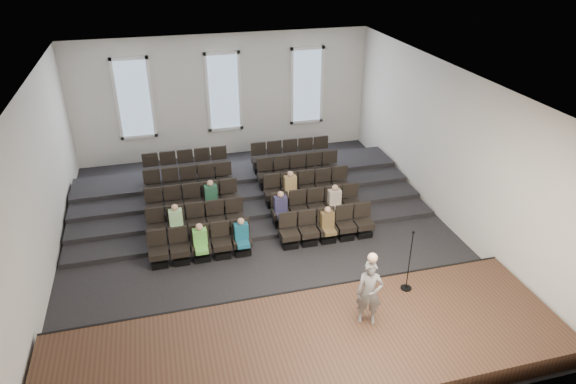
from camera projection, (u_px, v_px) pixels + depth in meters
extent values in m
plane|color=black|center=(262.00, 239.00, 15.96)|extent=(14.00, 14.00, 0.00)
cube|color=white|center=(258.00, 81.00, 13.64)|extent=(12.00, 14.00, 0.02)
cube|color=silver|center=(224.00, 96.00, 20.82)|extent=(12.00, 0.04, 5.00)
cube|color=silver|center=(346.00, 332.00, 8.79)|extent=(12.00, 0.04, 5.00)
cube|color=silver|center=(35.00, 191.00, 13.44)|extent=(0.04, 14.00, 5.00)
cube|color=silver|center=(447.00, 146.00, 16.17)|extent=(0.04, 14.00, 5.00)
cube|color=#412C1C|center=(310.00, 350.00, 11.48)|extent=(11.80, 3.60, 0.50)
cube|color=black|center=(290.00, 300.00, 12.99)|extent=(11.80, 0.06, 0.52)
cube|color=black|center=(248.00, 202.00, 17.92)|extent=(11.80, 4.80, 0.15)
cube|color=black|center=(245.00, 194.00, 18.33)|extent=(11.80, 3.75, 0.30)
cube|color=black|center=(242.00, 185.00, 18.75)|extent=(11.80, 2.70, 0.45)
cube|color=black|center=(240.00, 178.00, 19.16)|extent=(11.80, 1.65, 0.60)
cube|color=black|center=(160.00, 263.00, 14.69)|extent=(0.47, 0.43, 0.20)
cube|color=black|center=(159.00, 254.00, 14.55)|extent=(0.55, 0.50, 0.19)
cube|color=black|center=(157.00, 237.00, 14.54)|extent=(0.55, 0.08, 0.50)
cube|color=black|center=(181.00, 259.00, 14.83)|extent=(0.47, 0.43, 0.20)
cube|color=black|center=(180.00, 250.00, 14.68)|extent=(0.55, 0.50, 0.19)
cube|color=black|center=(178.00, 235.00, 14.67)|extent=(0.55, 0.08, 0.50)
cube|color=black|center=(202.00, 256.00, 14.96)|extent=(0.47, 0.43, 0.20)
cube|color=black|center=(201.00, 247.00, 14.82)|extent=(0.55, 0.50, 0.19)
cube|color=black|center=(199.00, 232.00, 14.81)|extent=(0.55, 0.08, 0.50)
cube|color=black|center=(222.00, 253.00, 15.10)|extent=(0.47, 0.43, 0.20)
cube|color=black|center=(222.00, 245.00, 14.96)|extent=(0.55, 0.50, 0.19)
cube|color=black|center=(220.00, 229.00, 14.95)|extent=(0.55, 0.08, 0.50)
cube|color=black|center=(242.00, 250.00, 15.24)|extent=(0.47, 0.43, 0.20)
cube|color=black|center=(242.00, 242.00, 15.09)|extent=(0.55, 0.50, 0.19)
cube|color=black|center=(240.00, 226.00, 15.08)|extent=(0.55, 0.08, 0.50)
cube|color=black|center=(289.00, 244.00, 15.57)|extent=(0.47, 0.43, 0.20)
cube|color=black|center=(289.00, 235.00, 15.42)|extent=(0.55, 0.50, 0.19)
cube|color=black|center=(288.00, 220.00, 15.41)|extent=(0.55, 0.08, 0.50)
cube|color=black|center=(308.00, 241.00, 15.70)|extent=(0.47, 0.43, 0.20)
cube|color=black|center=(309.00, 232.00, 15.56)|extent=(0.55, 0.50, 0.19)
cube|color=black|center=(307.00, 217.00, 15.55)|extent=(0.55, 0.08, 0.50)
cube|color=black|center=(327.00, 238.00, 15.84)|extent=(0.47, 0.43, 0.20)
cube|color=black|center=(327.00, 229.00, 15.70)|extent=(0.55, 0.50, 0.19)
cube|color=black|center=(326.00, 215.00, 15.69)|extent=(0.55, 0.08, 0.50)
cube|color=black|center=(345.00, 235.00, 15.98)|extent=(0.47, 0.43, 0.20)
cube|color=black|center=(346.00, 227.00, 15.83)|extent=(0.55, 0.50, 0.19)
cube|color=black|center=(344.00, 212.00, 15.82)|extent=(0.55, 0.08, 0.50)
cube|color=black|center=(363.00, 233.00, 16.11)|extent=(0.47, 0.43, 0.20)
cube|color=black|center=(364.00, 224.00, 15.97)|extent=(0.55, 0.50, 0.19)
cube|color=black|center=(362.00, 210.00, 15.96)|extent=(0.55, 0.08, 0.50)
cube|color=black|center=(158.00, 239.00, 15.52)|extent=(0.47, 0.43, 0.20)
cube|color=black|center=(157.00, 230.00, 15.38)|extent=(0.55, 0.50, 0.19)
cube|color=black|center=(155.00, 215.00, 15.37)|extent=(0.55, 0.08, 0.50)
cube|color=black|center=(178.00, 236.00, 15.66)|extent=(0.47, 0.43, 0.20)
cube|color=black|center=(177.00, 227.00, 15.51)|extent=(0.55, 0.50, 0.19)
cube|color=black|center=(175.00, 212.00, 15.50)|extent=(0.55, 0.08, 0.50)
cube|color=black|center=(198.00, 233.00, 15.79)|extent=(0.47, 0.43, 0.20)
cube|color=black|center=(197.00, 225.00, 15.65)|extent=(0.55, 0.50, 0.19)
cube|color=black|center=(195.00, 210.00, 15.64)|extent=(0.55, 0.08, 0.50)
cube|color=black|center=(217.00, 231.00, 15.93)|extent=(0.47, 0.43, 0.20)
cube|color=black|center=(216.00, 222.00, 15.79)|extent=(0.55, 0.50, 0.19)
cube|color=black|center=(215.00, 207.00, 15.78)|extent=(0.55, 0.08, 0.50)
cube|color=black|center=(236.00, 228.00, 16.07)|extent=(0.47, 0.43, 0.20)
cube|color=black|center=(236.00, 220.00, 15.92)|extent=(0.55, 0.50, 0.19)
cube|color=black|center=(234.00, 205.00, 15.91)|extent=(0.55, 0.08, 0.50)
cube|color=black|center=(281.00, 222.00, 16.40)|extent=(0.47, 0.43, 0.20)
cube|color=black|center=(281.00, 214.00, 16.25)|extent=(0.55, 0.50, 0.19)
cube|color=black|center=(279.00, 199.00, 16.24)|extent=(0.55, 0.08, 0.50)
cube|color=black|center=(299.00, 220.00, 16.53)|extent=(0.47, 0.43, 0.20)
cube|color=black|center=(299.00, 211.00, 16.39)|extent=(0.55, 0.50, 0.19)
cube|color=black|center=(297.00, 197.00, 16.38)|extent=(0.55, 0.08, 0.50)
cube|color=black|center=(317.00, 217.00, 16.67)|extent=(0.47, 0.43, 0.20)
cube|color=black|center=(317.00, 209.00, 16.53)|extent=(0.55, 0.50, 0.19)
cube|color=black|center=(315.00, 195.00, 16.52)|extent=(0.55, 0.08, 0.50)
cube|color=black|center=(334.00, 215.00, 16.81)|extent=(0.47, 0.43, 0.20)
cube|color=black|center=(335.00, 207.00, 16.66)|extent=(0.55, 0.50, 0.19)
cube|color=black|center=(333.00, 193.00, 16.65)|extent=(0.55, 0.08, 0.50)
cube|color=black|center=(351.00, 212.00, 16.94)|extent=(0.47, 0.43, 0.20)
cube|color=black|center=(352.00, 204.00, 16.80)|extent=(0.55, 0.50, 0.19)
cube|color=black|center=(350.00, 190.00, 16.79)|extent=(0.55, 0.08, 0.50)
cube|color=black|center=(156.00, 218.00, 16.35)|extent=(0.47, 0.42, 0.20)
cube|color=black|center=(155.00, 209.00, 16.21)|extent=(0.55, 0.50, 0.19)
cube|color=black|center=(153.00, 195.00, 16.20)|extent=(0.55, 0.08, 0.50)
cube|color=black|center=(175.00, 215.00, 16.49)|extent=(0.47, 0.42, 0.20)
cube|color=black|center=(174.00, 207.00, 16.34)|extent=(0.55, 0.50, 0.19)
cube|color=black|center=(172.00, 192.00, 16.33)|extent=(0.55, 0.08, 0.50)
cube|color=black|center=(194.00, 213.00, 16.62)|extent=(0.47, 0.42, 0.20)
cube|color=black|center=(193.00, 204.00, 16.48)|extent=(0.55, 0.50, 0.19)
cube|color=black|center=(191.00, 190.00, 16.47)|extent=(0.55, 0.08, 0.50)
cube|color=black|center=(212.00, 210.00, 16.76)|extent=(0.47, 0.42, 0.20)
cube|color=black|center=(212.00, 202.00, 16.62)|extent=(0.55, 0.50, 0.19)
cube|color=black|center=(210.00, 188.00, 16.61)|extent=(0.55, 0.08, 0.50)
cube|color=black|center=(231.00, 208.00, 16.90)|extent=(0.47, 0.42, 0.20)
cube|color=black|center=(230.00, 200.00, 16.75)|extent=(0.55, 0.50, 0.19)
cube|color=black|center=(228.00, 186.00, 16.74)|extent=(0.55, 0.08, 0.50)
cube|color=black|center=(273.00, 203.00, 17.23)|extent=(0.47, 0.42, 0.20)
cube|color=black|center=(273.00, 195.00, 17.08)|extent=(0.55, 0.50, 0.19)
cube|color=black|center=(272.00, 181.00, 17.07)|extent=(0.55, 0.08, 0.50)
cube|color=black|center=(291.00, 201.00, 17.36)|extent=(0.47, 0.42, 0.20)
cube|color=black|center=(291.00, 192.00, 17.22)|extent=(0.55, 0.50, 0.19)
cube|color=black|center=(289.00, 179.00, 17.21)|extent=(0.55, 0.08, 0.50)
cube|color=black|center=(307.00, 198.00, 17.50)|extent=(0.47, 0.42, 0.20)
cube|color=black|center=(308.00, 190.00, 17.36)|extent=(0.55, 0.50, 0.19)
cube|color=black|center=(306.00, 177.00, 17.35)|extent=(0.55, 0.08, 0.50)
cube|color=black|center=(324.00, 196.00, 17.64)|extent=(0.47, 0.42, 0.20)
cube|color=black|center=(324.00, 188.00, 17.49)|extent=(0.55, 0.50, 0.19)
cube|color=black|center=(323.00, 175.00, 17.48)|extent=(0.55, 0.08, 0.50)
cube|color=black|center=(341.00, 194.00, 17.77)|extent=(0.47, 0.42, 0.20)
cube|color=black|center=(341.00, 186.00, 17.63)|extent=(0.55, 0.50, 0.19)
cube|color=black|center=(339.00, 173.00, 17.62)|extent=(0.55, 0.08, 0.50)
cube|color=black|center=(154.00, 198.00, 17.18)|extent=(0.47, 0.42, 0.20)
cube|color=black|center=(153.00, 190.00, 17.04)|extent=(0.55, 0.50, 0.19)
cube|color=black|center=(152.00, 176.00, 17.03)|extent=(0.55, 0.08, 0.50)
cube|color=black|center=(173.00, 196.00, 17.32)|extent=(0.47, 0.42, 0.20)
cube|color=black|center=(172.00, 188.00, 17.17)|extent=(0.55, 0.50, 0.19)
cube|color=black|center=(170.00, 174.00, 17.16)|extent=(0.55, 0.08, 0.50)
cube|color=black|center=(190.00, 194.00, 17.45)|extent=(0.47, 0.42, 0.20)
cube|color=black|center=(190.00, 186.00, 17.31)|extent=(0.55, 0.50, 0.19)
cube|color=black|center=(188.00, 172.00, 17.30)|extent=(0.55, 0.08, 0.50)
cube|color=black|center=(208.00, 192.00, 17.59)|extent=(0.47, 0.42, 0.20)
cube|color=black|center=(207.00, 184.00, 17.45)|extent=(0.55, 0.50, 0.19)
cube|color=black|center=(206.00, 171.00, 17.44)|extent=(0.55, 0.08, 0.50)
cube|color=black|center=(225.00, 190.00, 17.73)|extent=(0.47, 0.42, 0.20)
cube|color=black|center=(225.00, 182.00, 17.58)|extent=(0.55, 0.50, 0.19)
cube|color=black|center=(223.00, 169.00, 17.57)|extent=(0.55, 0.08, 0.50)
cube|color=black|center=(266.00, 185.00, 18.06)|extent=(0.47, 0.42, 0.20)
cube|color=black|center=(266.00, 177.00, 17.91)|extent=(0.55, 0.50, 0.19)
cube|color=black|center=(265.00, 164.00, 17.90)|extent=(0.55, 0.08, 0.50)
cube|color=black|center=(283.00, 183.00, 18.19)|extent=(0.47, 0.42, 0.20)
cube|color=black|center=(283.00, 175.00, 18.05)|extent=(0.55, 0.50, 0.19)
cube|color=black|center=(281.00, 162.00, 18.04)|extent=(0.55, 0.08, 0.50)
cube|color=black|center=(299.00, 181.00, 18.33)|extent=(0.47, 0.42, 0.20)
cube|color=black|center=(299.00, 173.00, 18.19)|extent=(0.55, 0.50, 0.19)
cube|color=black|center=(298.00, 161.00, 18.18)|extent=(0.55, 0.08, 0.50)
cube|color=black|center=(315.00, 179.00, 18.47)|extent=(0.47, 0.42, 0.20)
cube|color=black|center=(315.00, 172.00, 18.32)|extent=(0.55, 0.50, 0.19)
cube|color=black|center=(314.00, 159.00, 18.31)|extent=(0.55, 0.08, 0.50)
cube|color=black|center=(331.00, 177.00, 18.60)|extent=(0.47, 0.42, 0.20)
cube|color=black|center=(331.00, 170.00, 18.46)|extent=(0.55, 0.50, 0.19)
cube|color=black|center=(330.00, 157.00, 18.45)|extent=(0.55, 0.08, 0.50)
cube|color=black|center=(153.00, 181.00, 18.01)|extent=(0.47, 0.42, 0.20)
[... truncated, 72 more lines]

